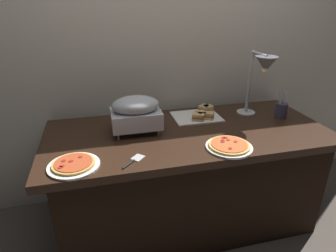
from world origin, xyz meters
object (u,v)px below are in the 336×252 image
pizza_plate_front (74,165)px  sandwich_platter (200,115)px  heat_lamp (262,70)px  serving_spatula (134,161)px  sauce_cup_near (158,114)px  chafing_dish (136,112)px  pizza_plate_center (229,146)px  utensil_holder (281,110)px

pizza_plate_front → sandwich_platter: 1.02m
heat_lamp → serving_spatula: bearing=-159.4°
sauce_cup_near → chafing_dish: bearing=-131.1°
heat_lamp → pizza_plate_center: size_ratio=1.71×
chafing_dish → sandwich_platter: chafing_dish is taller
heat_lamp → utensil_holder: size_ratio=2.13×
serving_spatula → chafing_dish: bearing=78.9°
heat_lamp → pizza_plate_front: heat_lamp is taller
chafing_dish → pizza_plate_front: (-0.39, -0.35, -0.13)m
chafing_dish → utensil_holder: size_ratio=1.43×
sauce_cup_near → utensil_holder: (0.89, -0.24, 0.04)m
serving_spatula → heat_lamp: bearing=20.6°
heat_lamp → serving_spatula: (-0.95, -0.36, -0.37)m
chafing_dish → pizza_plate_center: 0.63m
sandwich_platter → serving_spatula: 0.77m
pizza_plate_front → sandwich_platter: sandwich_platter is taller
pizza_plate_center → pizza_plate_front: bearing=179.4°
sauce_cup_near → pizza_plate_front: bearing=-135.3°
chafing_dish → serving_spatula: (-0.07, -0.38, -0.14)m
pizza_plate_front → sauce_cup_near: 0.83m
pizza_plate_front → pizza_plate_center: size_ratio=0.98×
heat_lamp → pizza_plate_front: (-1.27, -0.33, -0.36)m
utensil_holder → serving_spatula: utensil_holder is taller
heat_lamp → utensil_holder: (0.21, 0.01, -0.31)m
chafing_dish → sandwich_platter: 0.53m
pizza_plate_front → utensil_holder: (1.48, 0.34, 0.05)m
sandwich_platter → serving_spatula: size_ratio=2.40×
utensil_holder → serving_spatula: (-1.16, -0.37, -0.06)m
utensil_holder → sauce_cup_near: bearing=165.1°
heat_lamp → serving_spatula: heat_lamp is taller
chafing_dish → serving_spatula: bearing=-101.1°
serving_spatula → sauce_cup_near: bearing=65.8°
sandwich_platter → serving_spatula: (-0.57, -0.51, -0.02)m
heat_lamp → sauce_cup_near: (-0.68, 0.25, -0.35)m
sauce_cup_near → serving_spatula: (-0.27, -0.60, -0.02)m
chafing_dish → pizza_plate_center: bearing=-35.9°
pizza_plate_center → serving_spatula: (-0.58, -0.01, -0.01)m
pizza_plate_center → sauce_cup_near: 0.66m
pizza_plate_front → sauce_cup_near: (0.59, 0.58, 0.01)m
pizza_plate_front → utensil_holder: utensil_holder is taller
pizza_plate_center → heat_lamp: bearing=42.6°
pizza_plate_center → sandwich_platter: (-0.00, 0.50, 0.01)m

